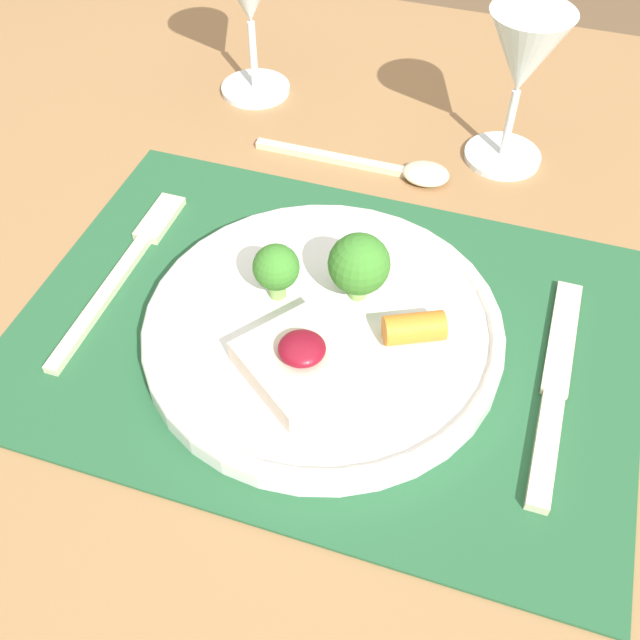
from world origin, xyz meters
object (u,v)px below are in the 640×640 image
at_px(spoon, 395,168).
at_px(wine_glass_near, 523,62).
at_px(knife, 553,399).
at_px(dinner_plate, 321,325).
at_px(fork, 128,262).

bearing_deg(spoon, wine_glass_near, 31.00).
relative_size(knife, wine_glass_near, 1.42).
xyz_separation_m(knife, spoon, (-0.18, 0.23, -0.00)).
bearing_deg(knife, spoon, 129.97).
height_order(dinner_plate, spoon, dinner_plate).
bearing_deg(dinner_plate, wine_glass_near, 70.77).
distance_m(knife, spoon, 0.29).
distance_m(knife, wine_glass_near, 0.32).
bearing_deg(wine_glass_near, knife, -74.08).
height_order(knife, spoon, spoon).
height_order(dinner_plate, fork, dinner_plate).
relative_size(dinner_plate, wine_glass_near, 1.84).
xyz_separation_m(fork, knife, (0.37, -0.03, -0.00)).
distance_m(dinner_plate, knife, 0.18).
relative_size(fork, knife, 1.00).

